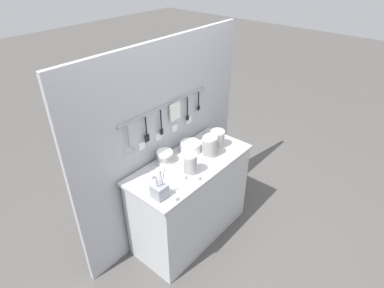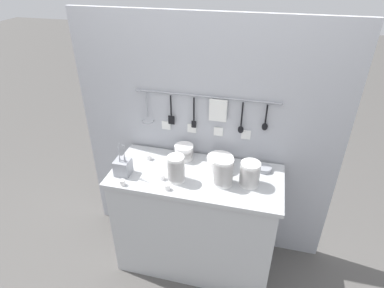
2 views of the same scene
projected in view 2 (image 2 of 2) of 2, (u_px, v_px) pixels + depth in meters
ground_plane at (195, 258)px, 2.83m from camera, size 20.00×20.00×0.00m
counter at (196, 220)px, 2.59m from camera, size 1.27×0.57×0.91m
back_wall at (205, 143)px, 2.58m from camera, size 2.07×0.11×2.00m
bowl_stack_tall_left at (176, 169)px, 2.25m from camera, size 0.12×0.12×0.20m
bowl_stack_short_front at (250, 174)px, 2.22m from camera, size 0.14×0.14×0.18m
bowl_stack_back_corner at (223, 172)px, 2.21m from camera, size 0.14×0.14×0.21m
bowl_stack_nested_right at (184, 152)px, 2.52m from camera, size 0.15×0.15×0.11m
plate_stack at (220, 162)px, 2.41m from camera, size 0.20×0.20×0.09m
steel_mixing_bowl at (264, 169)px, 2.39m from camera, size 0.11×0.11×0.03m
cutlery_caddy at (123, 167)px, 2.34m from camera, size 0.11×0.11×0.27m
cup_back_right at (167, 187)px, 2.20m from camera, size 0.04×0.04×0.04m
cup_mid_row at (149, 157)px, 2.52m from camera, size 0.04×0.04×0.04m
cup_front_left at (162, 177)px, 2.30m from camera, size 0.04×0.04×0.04m
cup_front_right at (122, 183)px, 2.24m from camera, size 0.04×0.04×0.04m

